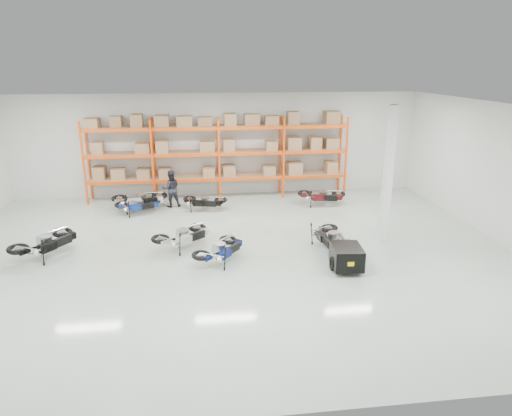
{
  "coord_description": "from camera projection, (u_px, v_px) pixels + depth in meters",
  "views": [
    {
      "loc": [
        -0.84,
        -13.22,
        5.74
      ],
      "look_at": [
        0.98,
        1.19,
        1.1
      ],
      "focal_mm": 32.0,
      "sensor_mm": 36.0,
      "label": 1
    }
  ],
  "objects": [
    {
      "name": "moto_silver_left",
      "position": [
        183.0,
        232.0,
        14.66
      ],
      "size": [
        1.92,
        1.76,
        1.14
      ],
      "primitive_type": null,
      "rotation": [
        0.0,
        -0.09,
        2.22
      ],
      "color": "#B3B4BA",
      "rests_on": "ground"
    },
    {
      "name": "room",
      "position": [
        229.0,
        185.0,
        13.65
      ],
      "size": [
        18.0,
        18.0,
        18.0
      ],
      "color": "#B0C5B1",
      "rests_on": "ground"
    },
    {
      "name": "trailer",
      "position": [
        347.0,
        257.0,
        13.07
      ],
      "size": [
        0.92,
        1.76,
        0.73
      ],
      "rotation": [
        0.0,
        0.0,
        -0.09
      ],
      "color": "black",
      "rests_on": "ground"
    },
    {
      "name": "moto_touring_right",
      "position": [
        331.0,
        234.0,
        14.55
      ],
      "size": [
        1.01,
        1.81,
        1.13
      ],
      "primitive_type": null,
      "rotation": [
        0.0,
        -0.09,
        0.09
      ],
      "color": "black",
      "rests_on": "ground"
    },
    {
      "name": "pallet_rack",
      "position": [
        218.0,
        147.0,
        19.75
      ],
      "size": [
        11.28,
        0.98,
        3.62
      ],
      "color": "#FF4F0D",
      "rests_on": "ground"
    },
    {
      "name": "structural_column",
      "position": [
        388.0,
        176.0,
        14.75
      ],
      "size": [
        0.25,
        0.25,
        4.5
      ],
      "primitive_type": "cube",
      "color": "white",
      "rests_on": "ground"
    },
    {
      "name": "moto_back_d",
      "position": [
        322.0,
        193.0,
        19.11
      ],
      "size": [
        1.85,
        1.15,
        1.12
      ],
      "primitive_type": null,
      "rotation": [
        0.0,
        -0.09,
        1.39
      ],
      "color": "#460E13",
      "rests_on": "ground"
    },
    {
      "name": "moto_back_b",
      "position": [
        140.0,
        196.0,
        18.44
      ],
      "size": [
        2.03,
        1.21,
        1.24
      ],
      "primitive_type": null,
      "rotation": [
        0.0,
        -0.09,
        1.71
      ],
      "color": "silver",
      "rests_on": "ground"
    },
    {
      "name": "moto_blue_centre",
      "position": [
        221.0,
        246.0,
        13.62
      ],
      "size": [
        1.68,
        1.83,
        1.08
      ],
      "primitive_type": null,
      "rotation": [
        0.0,
        -0.09,
        2.49
      ],
      "color": "#07114E",
      "rests_on": "ground"
    },
    {
      "name": "moto_back_c",
      "position": [
        204.0,
        199.0,
        18.45
      ],
      "size": [
        1.72,
        1.17,
        1.02
      ],
      "primitive_type": null,
      "rotation": [
        0.0,
        -0.09,
        1.3
      ],
      "color": "black",
      "rests_on": "ground"
    },
    {
      "name": "moto_black_far_left",
      "position": [
        46.0,
        239.0,
        14.01
      ],
      "size": [
        1.86,
        2.08,
        1.22
      ],
      "primitive_type": null,
      "rotation": [
        0.0,
        -0.09,
        2.52
      ],
      "color": "black",
      "rests_on": "ground"
    },
    {
      "name": "person_back",
      "position": [
        171.0,
        189.0,
        18.82
      ],
      "size": [
        0.85,
        0.71,
        1.55
      ],
      "primitive_type": "imported",
      "rotation": [
        0.0,
        0.0,
        3.33
      ],
      "color": "#212129",
      "rests_on": "ground"
    },
    {
      "name": "moto_back_a",
      "position": [
        139.0,
        202.0,
        18.0
      ],
      "size": [
        1.71,
        1.16,
        1.01
      ],
      "primitive_type": null,
      "rotation": [
        0.0,
        -0.09,
        1.84
      ],
      "color": "navy",
      "rests_on": "ground"
    }
  ]
}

